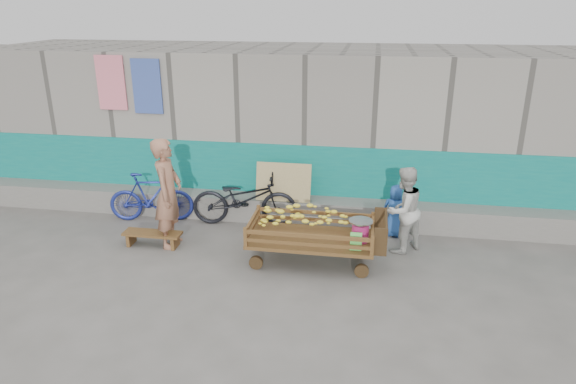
% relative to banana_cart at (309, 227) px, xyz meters
% --- Properties ---
extents(ground, '(80.00, 80.00, 0.00)m').
position_rel_banana_cart_xyz_m(ground, '(-0.95, -0.78, -0.61)').
color(ground, '#56544F').
rests_on(ground, ground).
extents(building_wall, '(12.00, 3.50, 3.00)m').
position_rel_banana_cart_xyz_m(building_wall, '(-0.95, 3.27, 0.86)').
color(building_wall, gray).
rests_on(building_wall, ground).
extents(banana_cart, '(2.11, 0.96, 0.90)m').
position_rel_banana_cart_xyz_m(banana_cart, '(0.00, 0.00, 0.00)').
color(banana_cart, '#52311B').
rests_on(banana_cart, ground).
extents(bench, '(0.98, 0.29, 0.24)m').
position_rel_banana_cart_xyz_m(bench, '(-2.65, 0.15, -0.43)').
color(bench, '#52311B').
rests_on(bench, ground).
extents(vendor_man, '(0.49, 0.70, 1.84)m').
position_rel_banana_cart_xyz_m(vendor_man, '(-2.36, 0.26, 0.31)').
color(vendor_man, '#A16B51').
rests_on(vendor_man, ground).
extents(woman, '(0.88, 0.87, 1.44)m').
position_rel_banana_cart_xyz_m(woman, '(1.44, 0.66, 0.11)').
color(woman, beige).
rests_on(woman, ground).
extents(child, '(0.51, 0.39, 0.93)m').
position_rel_banana_cart_xyz_m(child, '(1.35, 1.22, -0.14)').
color(child, '#2553A7').
rests_on(child, ground).
extents(bicycle_dark, '(1.96, 0.86, 1.00)m').
position_rel_banana_cart_xyz_m(bicycle_dark, '(-1.34, 1.27, -0.11)').
color(bicycle_dark, black).
rests_on(bicycle_dark, ground).
extents(bicycle_blue, '(1.61, 0.71, 0.93)m').
position_rel_banana_cart_xyz_m(bicycle_blue, '(-3.09, 1.17, -0.14)').
color(bicycle_blue, navy).
rests_on(bicycle_blue, ground).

